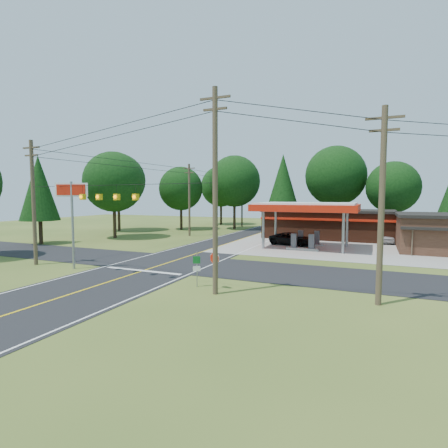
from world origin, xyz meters
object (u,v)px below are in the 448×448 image
at_px(gas_canopy, 306,208).
at_px(big_stop_sign, 72,204).
at_px(sedan_car, 386,237).
at_px(suv_car, 292,239).
at_px(octagonal_stop_sign, 215,261).

xyz_separation_m(gas_canopy, big_stop_sign, (-14.36, -18.01, 0.66)).
height_order(sedan_car, big_stop_sign, big_stop_sign).
relative_size(suv_car, big_stop_sign, 0.77).
bearing_deg(suv_car, octagonal_stop_sign, -167.79).
xyz_separation_m(gas_canopy, sedan_car, (8.00, 7.68, -3.54)).
distance_m(big_stop_sign, octagonal_stop_sign, 12.83).
relative_size(suv_car, sedan_car, 1.20).
distance_m(suv_car, octagonal_stop_sign, 20.54).
height_order(gas_canopy, octagonal_stop_sign, gas_canopy).
bearing_deg(suv_car, big_stop_sign, 159.99).
relative_size(big_stop_sign, octagonal_stop_sign, 2.96).
distance_m(sedan_car, octagonal_stop_sign, 28.52).
bearing_deg(octagonal_stop_sign, big_stop_sign, 175.36).
bearing_deg(sedan_car, big_stop_sign, -135.30).
bearing_deg(octagonal_stop_sign, sedan_car, 69.46).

